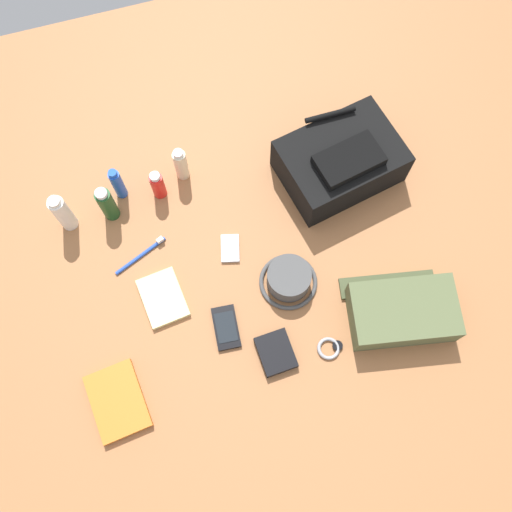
# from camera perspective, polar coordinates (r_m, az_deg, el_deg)

# --- Properties ---
(ground_plane) EXTENTS (2.64, 2.02, 0.02)m
(ground_plane) POSITION_cam_1_polar(r_m,az_deg,el_deg) (1.67, 0.00, -0.60)
(ground_plane) COLOR #A1663C
(ground_plane) RESTS_ON ground
(backpack) EXTENTS (0.37, 0.30, 0.16)m
(backpack) POSITION_cam_1_polar(r_m,az_deg,el_deg) (1.73, 8.33, 9.25)
(backpack) COLOR black
(backpack) RESTS_ON ground_plane
(toiletry_pouch) EXTENTS (0.31, 0.26, 0.09)m
(toiletry_pouch) POSITION_cam_1_polar(r_m,az_deg,el_deg) (1.62, 14.22, -5.29)
(toiletry_pouch) COLOR #56603D
(toiletry_pouch) RESTS_ON ground_plane
(bucket_hat) EXTENTS (0.16, 0.16, 0.07)m
(bucket_hat) POSITION_cam_1_polar(r_m,az_deg,el_deg) (1.61, 3.25, -2.30)
(bucket_hat) COLOR #4C4C4C
(bucket_hat) RESTS_ON ground_plane
(toothpaste_tube) EXTENTS (0.05, 0.05, 0.16)m
(toothpaste_tube) POSITION_cam_1_polar(r_m,az_deg,el_deg) (1.72, -18.55, 4.05)
(toothpaste_tube) COLOR white
(toothpaste_tube) RESTS_ON ground_plane
(shampoo_bottle) EXTENTS (0.05, 0.05, 0.14)m
(shampoo_bottle) POSITION_cam_1_polar(r_m,az_deg,el_deg) (1.70, -14.50, 5.00)
(shampoo_bottle) COLOR #19471E
(shampoo_bottle) RESTS_ON ground_plane
(deodorant_spray) EXTENTS (0.03, 0.03, 0.13)m
(deodorant_spray) POSITION_cam_1_polar(r_m,az_deg,el_deg) (1.73, -13.50, 6.96)
(deodorant_spray) COLOR blue
(deodorant_spray) RESTS_ON ground_plane
(sunscreen_spray) EXTENTS (0.04, 0.04, 0.11)m
(sunscreen_spray) POSITION_cam_1_polar(r_m,az_deg,el_deg) (1.72, -9.68, 6.94)
(sunscreen_spray) COLOR red
(sunscreen_spray) RESTS_ON ground_plane
(lotion_bottle) EXTENTS (0.04, 0.04, 0.13)m
(lotion_bottle) POSITION_cam_1_polar(r_m,az_deg,el_deg) (1.73, -7.44, 8.98)
(lotion_bottle) COLOR beige
(lotion_bottle) RESTS_ON ground_plane
(paperback_novel) EXTENTS (0.15, 0.20, 0.02)m
(paperback_novel) POSITION_cam_1_polar(r_m,az_deg,el_deg) (1.60, -13.50, -13.79)
(paperback_novel) COLOR orange
(paperback_novel) RESTS_ON ground_plane
(cell_phone) EXTENTS (0.08, 0.13, 0.01)m
(cell_phone) POSITION_cam_1_polar(r_m,az_deg,el_deg) (1.60, -2.97, -7.07)
(cell_phone) COLOR black
(cell_phone) RESTS_ON ground_plane
(media_player) EXTENTS (0.07, 0.09, 0.01)m
(media_player) POSITION_cam_1_polar(r_m,az_deg,el_deg) (1.66, -2.57, 0.74)
(media_player) COLOR #B7B7BC
(media_player) RESTS_ON ground_plane
(wristwatch) EXTENTS (0.07, 0.06, 0.01)m
(wristwatch) POSITION_cam_1_polar(r_m,az_deg,el_deg) (1.60, 7.30, -9.01)
(wristwatch) COLOR #99999E
(wristwatch) RESTS_ON ground_plane
(toothbrush) EXTENTS (0.16, 0.08, 0.02)m
(toothbrush) POSITION_cam_1_polar(r_m,az_deg,el_deg) (1.69, -11.06, 0.25)
(toothbrush) COLOR blue
(toothbrush) RESTS_ON ground_plane
(wallet) EXTENTS (0.09, 0.11, 0.02)m
(wallet) POSITION_cam_1_polar(r_m,az_deg,el_deg) (1.58, 1.97, -9.51)
(wallet) COLOR black
(wallet) RESTS_ON ground_plane
(notepad) EXTENTS (0.13, 0.16, 0.02)m
(notepad) POSITION_cam_1_polar(r_m,az_deg,el_deg) (1.64, -9.19, -4.11)
(notepad) COLOR beige
(notepad) RESTS_ON ground_plane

